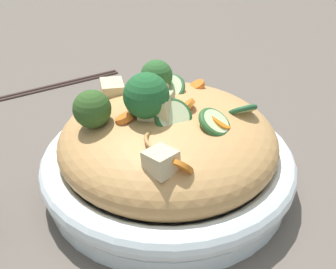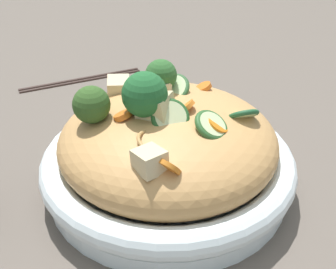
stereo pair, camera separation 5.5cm
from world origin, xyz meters
name	(u,v)px [view 1 (the left image)]	position (x,y,z in m)	size (l,w,h in m)	color
ground_plane	(168,186)	(0.00, 0.00, 0.00)	(3.00, 3.00, 0.00)	#5C524A
serving_bowl	(168,168)	(0.00, 0.00, 0.03)	(0.31, 0.31, 0.06)	white
noodle_heap	(168,141)	(0.00, 0.00, 0.07)	(0.26, 0.26, 0.10)	tan
broccoli_florets	(135,96)	(-0.02, -0.03, 0.13)	(0.10, 0.14, 0.07)	#8FAF73
carrot_coins	(183,122)	(0.03, 0.00, 0.11)	(0.15, 0.15, 0.04)	orange
zucchini_slices	(195,109)	(0.02, 0.02, 0.11)	(0.15, 0.13, 0.04)	beige
chicken_chunks	(145,109)	(-0.01, -0.02, 0.12)	(0.20, 0.10, 0.05)	beige
chopsticks_pair	(60,84)	(-0.35, 0.02, 0.00)	(0.04, 0.23, 0.01)	black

